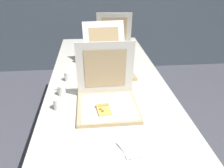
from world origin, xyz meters
TOP-DOWN VIEW (x-y plane):
  - table at (0.00, 0.67)m, footprint 0.88×2.45m
  - pizza_box_front at (-0.03, 0.30)m, footprint 0.37×0.37m
  - pizza_box_middle at (0.03, 0.87)m, footprint 0.42×0.54m
  - pizza_box_back at (0.14, 1.44)m, footprint 0.40×0.41m
  - cup_white_far at (-0.24, 1.10)m, footprint 0.05×0.05m
  - cup_white_near_left at (-0.33, 0.30)m, footprint 0.05×0.05m
  - cup_white_near_center at (-0.32, 0.48)m, footprint 0.05×0.05m
  - cup_white_mid at (-0.30, 0.71)m, footprint 0.05×0.05m
  - napkin_pile at (0.07, -0.10)m, footprint 0.17×0.17m

SIDE VIEW (x-z plane):
  - table at x=0.00m, z-range 0.33..1.07m
  - napkin_pile at x=0.07m, z-range 0.75..0.75m
  - cup_white_far at x=-0.24m, z-range 0.75..0.82m
  - cup_white_near_left at x=-0.33m, z-range 0.75..0.82m
  - cup_white_near_center at x=-0.32m, z-range 0.75..0.82m
  - cup_white_mid at x=-0.30m, z-range 0.75..0.82m
  - pizza_box_middle at x=0.03m, z-range 0.62..0.98m
  - pizza_box_back at x=0.14m, z-range 0.61..0.99m
  - pizza_box_front at x=-0.03m, z-range 0.61..1.00m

